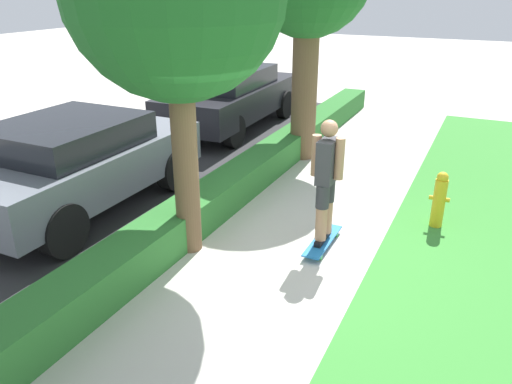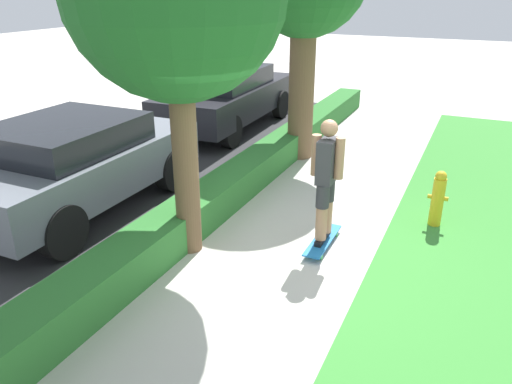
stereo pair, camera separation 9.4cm
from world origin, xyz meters
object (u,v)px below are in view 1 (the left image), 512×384
object	(u,v)px
parked_car_middle	(75,161)
skater_person	(326,179)
skateboard	(323,241)
parked_car_rear	(231,96)
fire_hydrant	(439,200)

from	to	relation	value
parked_car_middle	skater_person	bearing A→B (deg)	-83.25
skateboard	parked_car_middle	world-z (taller)	parked_car_middle
parked_car_rear	fire_hydrant	world-z (taller)	parked_car_rear
skateboard	fire_hydrant	xyz separation A→B (m)	(1.32, -1.33, 0.35)
skateboard	parked_car_middle	bearing A→B (deg)	96.59
parked_car_rear	skater_person	bearing A→B (deg)	-141.79
skater_person	parked_car_rear	distance (m)	6.31
parked_car_rear	fire_hydrant	distance (m)	6.42
skateboard	parked_car_middle	size ratio (longest dim) A/B	0.25
parked_car_middle	fire_hydrant	size ratio (longest dim) A/B	4.77
skater_person	parked_car_rear	bearing A→B (deg)	39.67
skater_person	parked_car_middle	bearing A→B (deg)	96.59
skateboard	skater_person	size ratio (longest dim) A/B	0.62
skater_person	fire_hydrant	world-z (taller)	skater_person
skater_person	skateboard	bearing A→B (deg)	63.43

